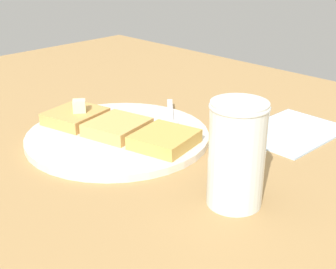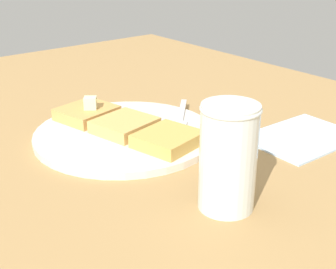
# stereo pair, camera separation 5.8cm
# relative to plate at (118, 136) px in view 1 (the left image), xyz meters

# --- Properties ---
(table_surface) EXTENTS (1.13, 1.13, 0.03)m
(table_surface) POSITION_rel_plate_xyz_m (-0.04, -0.06, -0.02)
(table_surface) COLOR #A27C4A
(table_surface) RESTS_ON ground
(plate) EXTENTS (0.26, 0.26, 0.01)m
(plate) POSITION_rel_plate_xyz_m (0.00, 0.00, 0.00)
(plate) COLOR silver
(plate) RESTS_ON table_surface
(toast_slice_left) EXTENTS (0.09, 0.09, 0.02)m
(toast_slice_left) POSITION_rel_plate_xyz_m (-0.08, -0.02, 0.01)
(toast_slice_left) COLOR tan
(toast_slice_left) RESTS_ON plate
(toast_slice_middle) EXTENTS (0.09, 0.09, 0.02)m
(toast_slice_middle) POSITION_rel_plate_xyz_m (0.00, 0.00, 0.01)
(toast_slice_middle) COLOR tan
(toast_slice_middle) RESTS_ON plate
(toast_slice_right) EXTENTS (0.09, 0.09, 0.02)m
(toast_slice_right) POSITION_rel_plate_xyz_m (0.08, 0.02, 0.01)
(toast_slice_right) COLOR gold
(toast_slice_right) RESTS_ON plate
(butter_pat_primary) EXTENTS (0.02, 0.03, 0.02)m
(butter_pat_primary) POSITION_rel_plate_xyz_m (-0.07, -0.02, 0.03)
(butter_pat_primary) COLOR beige
(butter_pat_primary) RESTS_ON toast_slice_left
(fork) EXTENTS (0.12, 0.12, 0.00)m
(fork) POSITION_rel_plate_xyz_m (0.02, 0.09, 0.01)
(fork) COLOR silver
(fork) RESTS_ON plate
(syrup_jar) EXTENTS (0.06, 0.06, 0.12)m
(syrup_jar) POSITION_rel_plate_xyz_m (0.23, -0.02, 0.05)
(syrup_jar) COLOR #552708
(syrup_jar) RESTS_ON table_surface
(napkin) EXTENTS (0.12, 0.16, 0.00)m
(napkin) POSITION_rel_plate_xyz_m (0.16, 0.20, -0.00)
(napkin) COLOR #AEC7E2
(napkin) RESTS_ON table_surface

